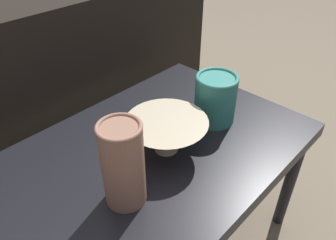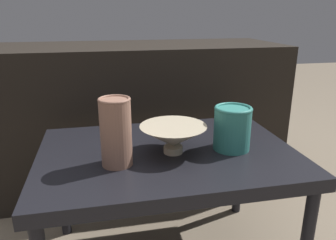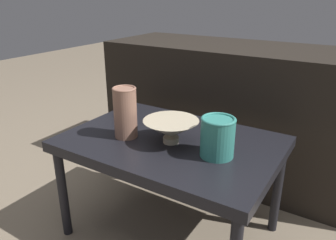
% 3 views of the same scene
% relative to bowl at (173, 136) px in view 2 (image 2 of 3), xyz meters
% --- Properties ---
extents(table, '(0.79, 0.55, 0.43)m').
position_rel_bowl_xyz_m(table, '(-0.01, 0.02, -0.10)').
color(table, black).
rests_on(table, ground_plane).
extents(couch_backdrop, '(1.34, 0.50, 0.69)m').
position_rel_bowl_xyz_m(couch_backdrop, '(-0.01, 0.66, -0.13)').
color(couch_backdrop, black).
rests_on(couch_backdrop, ground_plane).
extents(bowl, '(0.20, 0.20, 0.09)m').
position_rel_bowl_xyz_m(bowl, '(0.00, 0.00, 0.00)').
color(bowl, '#C1B293').
rests_on(bowl, table).
extents(vase_textured_left, '(0.09, 0.09, 0.19)m').
position_rel_bowl_xyz_m(vase_textured_left, '(-0.17, -0.05, 0.05)').
color(vase_textured_left, '#996B56').
rests_on(vase_textured_left, table).
extents(vase_colorful_right, '(0.12, 0.12, 0.14)m').
position_rel_bowl_xyz_m(vase_colorful_right, '(0.19, -0.01, 0.02)').
color(vase_colorful_right, teal).
rests_on(vase_colorful_right, table).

